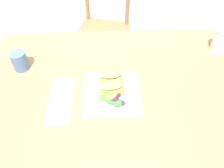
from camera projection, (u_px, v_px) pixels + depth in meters
The scene contains 10 objects.
dining_table at pixel (124, 114), 1.04m from camera, with size 1.33×1.03×0.74m.
chair_wooden_far at pixel (103, 30), 1.82m from camera, with size 0.50×0.50×0.87m.
plate_lunch at pixel (112, 93), 0.98m from camera, with size 0.25×0.25×0.01m, color silver.
sandwich_half_front at pixel (112, 87), 0.96m from camera, with size 0.11×0.08×0.06m.
sandwich_half_back at pixel (111, 76), 1.00m from camera, with size 0.11×0.08×0.06m.
salad_mixed_greens at pixel (112, 97), 0.94m from camera, with size 0.12×0.12×0.03m.
napkin_folded at pixel (61, 100), 0.96m from camera, with size 0.10×0.26×0.00m, color white.
fork_on_napkin at pixel (62, 96), 0.96m from camera, with size 0.03×0.19×0.00m.
mason_jar_iced_tea at pixel (221, 42), 1.14m from camera, with size 0.09×0.09×0.12m.
cup_extra_side at pixel (20, 61), 1.06m from camera, with size 0.07×0.07×0.09m, color #4C6B93.
Camera 1 is at (-0.02, -0.57, 1.50)m, focal length 35.42 mm.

